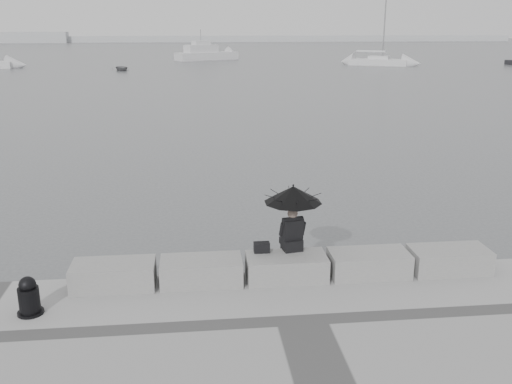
{
  "coord_description": "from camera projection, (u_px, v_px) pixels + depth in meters",
  "views": [
    {
      "loc": [
        -1.74,
        -10.83,
        5.48
      ],
      "look_at": [
        -0.24,
        3.0,
        1.31
      ],
      "focal_mm": 40.0,
      "sensor_mm": 36.0,
      "label": 1
    }
  ],
  "objects": [
    {
      "name": "dinghy",
      "position": [
        122.0,
        68.0,
        66.35
      ],
      "size": [
        3.32,
        2.16,
        0.52
      ],
      "primitive_type": "imported",
      "rotation": [
        0.0,
        0.0,
        0.31
      ],
      "color": "gray",
      "rests_on": "ground"
    },
    {
      "name": "bag",
      "position": [
        262.0,
        247.0,
        11.51
      ],
      "size": [
        0.32,
        0.18,
        0.21
      ],
      "primitive_type": "cube",
      "color": "black",
      "rests_on": "stone_block_centre"
    },
    {
      "name": "stone_block_far_left",
      "position": [
        114.0,
        275.0,
        11.07
      ],
      "size": [
        1.6,
        0.8,
        0.5
      ],
      "primitive_type": "cube",
      "color": "gray",
      "rests_on": "promenade"
    },
    {
      "name": "mooring_bollard",
      "position": [
        29.0,
        298.0,
        10.02
      ],
      "size": [
        0.45,
        0.45,
        0.72
      ],
      "color": "black",
      "rests_on": "promenade"
    },
    {
      "name": "stone_block_left",
      "position": [
        201.0,
        271.0,
        11.25
      ],
      "size": [
        1.6,
        0.8,
        0.5
      ],
      "primitive_type": "cube",
      "color": "gray",
      "rests_on": "promenade"
    },
    {
      "name": "stone_block_right",
      "position": [
        369.0,
        264.0,
        11.6
      ],
      "size": [
        1.6,
        0.8,
        0.5
      ],
      "primitive_type": "cube",
      "color": "gray",
      "rests_on": "promenade"
    },
    {
      "name": "distant_landmass",
      "position": [
        169.0,
        39.0,
        158.11
      ],
      "size": [
        180.0,
        8.0,
        2.8
      ],
      "color": "#AFB1B4",
      "rests_on": "ground"
    },
    {
      "name": "motor_cruiser",
      "position": [
        207.0,
        54.0,
        84.42
      ],
      "size": [
        9.58,
        6.78,
        4.5
      ],
      "rotation": [
        0.0,
        0.0,
        0.48
      ],
      "color": "silver",
      "rests_on": "ground"
    },
    {
      "name": "stone_block_far_right",
      "position": [
        449.0,
        260.0,
        11.77
      ],
      "size": [
        1.6,
        0.8,
        0.5
      ],
      "primitive_type": "cube",
      "color": "gray",
      "rests_on": "promenade"
    },
    {
      "name": "stone_block_centre",
      "position": [
        286.0,
        267.0,
        11.42
      ],
      "size": [
        1.6,
        0.8,
        0.5
      ],
      "primitive_type": "cube",
      "color": "gray",
      "rests_on": "promenade"
    },
    {
      "name": "sailboat_right",
      "position": [
        379.0,
        61.0,
        74.06
      ],
      "size": [
        7.67,
        5.63,
        12.9
      ],
      "rotation": [
        0.0,
        0.0,
        -0.49
      ],
      "color": "silver",
      "rests_on": "ground"
    },
    {
      "name": "seated_person",
      "position": [
        293.0,
        203.0,
        11.37
      ],
      "size": [
        1.17,
        1.17,
        1.39
      ],
      "rotation": [
        0.0,
        0.0,
        0.19
      ],
      "color": "black",
      "rests_on": "stone_block_centre"
    },
    {
      "name": "ground",
      "position": [
        282.0,
        291.0,
        12.06
      ],
      "size": [
        360.0,
        360.0,
        0.0
      ],
      "primitive_type": "plane",
      "color": "#4B4E51",
      "rests_on": "ground"
    }
  ]
}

